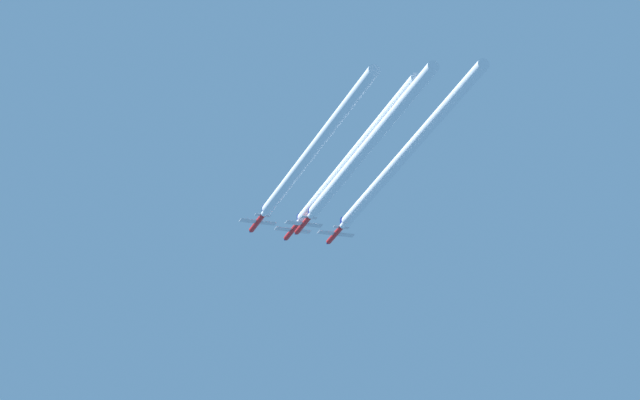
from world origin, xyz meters
name	(u,v)px	position (x,y,z in m)	size (l,w,h in m)	color
jet_lead	(292,231)	(0.48, 6.10, 167.73)	(7.89, 11.49, 2.76)	red
jet_left_wingman	(257,223)	(-8.83, 0.76, 166.53)	(7.89, 11.49, 2.76)	red
jet_right_wingman	(335,235)	(8.49, 0.64, 165.78)	(7.89, 11.49, 2.76)	red
jet_slot	(303,225)	(-0.39, -4.97, 164.87)	(7.89, 11.49, 2.76)	red
smoke_trail_lead	(353,156)	(0.48, -36.41, 167.70)	(2.29, 74.53, 2.29)	white
smoke_trail_left_wingman	(315,148)	(-8.83, -40.79, 166.50)	(2.29, 72.62, 2.29)	white
smoke_trail_right_wingman	(407,152)	(8.49, -45.56, 165.76)	(2.29, 81.93, 2.29)	white
smoke_trail_slot	(367,147)	(-0.39, -47.51, 164.84)	(2.29, 74.59, 2.29)	white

